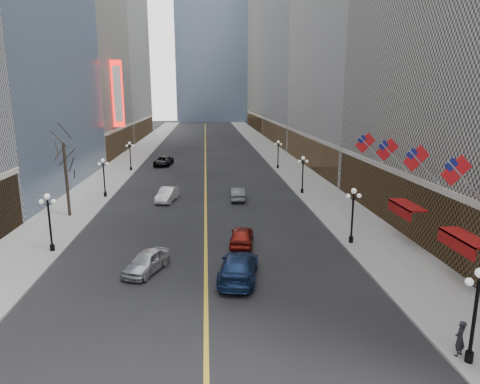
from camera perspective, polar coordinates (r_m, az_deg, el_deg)
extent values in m
cube|color=gray|center=(74.46, 6.22, 3.66)|extent=(6.00, 230.00, 0.15)
cube|color=gray|center=(74.52, -15.48, 3.27)|extent=(6.00, 230.00, 0.15)
cube|color=gold|center=(83.05, -4.64, 4.60)|extent=(0.25, 200.00, 0.02)
cube|color=#4F4134|center=(37.32, 24.91, -2.80)|extent=(2.80, 41.00, 5.00)
cube|color=#4F4134|center=(73.12, 9.97, 5.37)|extent=(2.80, 35.00, 5.00)
cube|color=#99989B|center=(112.88, 11.41, 18.79)|extent=(26.00, 40.00, 48.00)
cube|color=#4F4134|center=(110.12, 5.04, 7.98)|extent=(2.80, 39.00, 5.00)
cube|color=#9E9682|center=(155.29, 6.97, 19.86)|extent=(26.00, 46.00, 62.00)
cube|color=#4F4134|center=(152.58, 2.34, 9.37)|extent=(2.80, 45.00, 5.00)
cube|color=#9E9682|center=(95.06, -24.53, 19.70)|extent=(26.00, 30.00, 50.00)
cube|color=#4F4134|center=(91.58, -16.34, 6.53)|extent=(2.80, 29.00, 5.00)
cube|color=beige|center=(129.10, -19.59, 22.94)|extent=(26.00, 38.00, 72.00)
cube|color=#4F4134|center=(124.93, -13.23, 8.27)|extent=(2.80, 37.00, 5.00)
cylinder|color=black|center=(23.03, 28.23, -18.79)|extent=(0.36, 0.36, 0.50)
cylinder|color=black|center=(22.21, 28.72, -14.91)|extent=(0.16, 0.16, 4.00)
sphere|color=white|center=(21.29, 29.40, -9.38)|extent=(0.44, 0.44, 0.44)
sphere|color=white|center=(21.20, 28.25, -10.51)|extent=(0.36, 0.36, 0.36)
cylinder|color=black|center=(36.12, 14.58, -6.14)|extent=(0.36, 0.36, 0.50)
cylinder|color=black|center=(35.60, 14.74, -3.47)|extent=(0.16, 0.16, 4.00)
sphere|color=white|center=(35.04, 14.95, 0.14)|extent=(0.44, 0.44, 0.44)
sphere|color=white|center=(34.98, 14.22, -0.51)|extent=(0.36, 0.36, 0.36)
sphere|color=white|center=(35.28, 15.60, -0.48)|extent=(0.36, 0.36, 0.36)
cylinder|color=black|center=(52.80, 8.29, 0.15)|extent=(0.36, 0.36, 0.50)
cylinder|color=black|center=(52.44, 8.35, 2.02)|extent=(0.16, 0.16, 4.00)
sphere|color=white|center=(52.07, 8.43, 4.50)|extent=(0.44, 0.44, 0.44)
sphere|color=white|center=(52.03, 7.93, 4.07)|extent=(0.36, 0.36, 0.36)
sphere|color=white|center=(52.23, 8.90, 4.07)|extent=(0.36, 0.36, 0.36)
cylinder|color=black|center=(70.13, 5.06, 3.38)|extent=(0.36, 0.36, 0.50)
cylinder|color=black|center=(69.87, 5.09, 4.80)|extent=(0.16, 0.16, 4.00)
sphere|color=white|center=(69.58, 5.13, 6.68)|extent=(0.44, 0.44, 0.44)
sphere|color=white|center=(69.55, 4.75, 6.35)|extent=(0.36, 0.36, 0.36)
sphere|color=white|center=(69.70, 5.49, 6.35)|extent=(0.36, 0.36, 0.36)
cylinder|color=black|center=(36.23, -23.74, -6.79)|extent=(0.36, 0.36, 0.50)
cylinder|color=black|center=(35.71, -24.00, -4.13)|extent=(0.16, 0.16, 4.00)
sphere|color=white|center=(35.15, -24.34, -0.54)|extent=(0.44, 0.44, 0.44)
sphere|color=white|center=(35.39, -24.96, -1.18)|extent=(0.36, 0.36, 0.36)
sphere|color=white|center=(35.09, -23.59, -1.17)|extent=(0.36, 0.36, 0.36)
cylinder|color=black|center=(52.87, -17.52, -0.30)|extent=(0.36, 0.36, 0.50)
cylinder|color=black|center=(52.52, -17.65, 1.56)|extent=(0.16, 0.16, 4.00)
sphere|color=white|center=(52.14, -17.82, 4.04)|extent=(0.44, 0.44, 0.44)
sphere|color=white|center=(52.30, -18.27, 3.59)|extent=(0.36, 0.36, 0.36)
sphere|color=white|center=(52.10, -17.31, 3.62)|extent=(0.36, 0.36, 0.36)
cylinder|color=black|center=(70.19, -14.33, 3.04)|extent=(0.36, 0.36, 0.50)
cylinder|color=black|center=(69.92, -14.41, 4.45)|extent=(0.16, 0.16, 4.00)
sphere|color=white|center=(69.64, -14.51, 6.32)|extent=(0.44, 0.44, 0.44)
sphere|color=white|center=(69.76, -14.86, 5.98)|extent=(0.36, 0.36, 0.36)
sphere|color=white|center=(69.61, -14.13, 6.01)|extent=(0.36, 0.36, 0.36)
cylinder|color=#B2B2B7|center=(29.26, 27.84, 1.32)|extent=(2.49, 0.12, 2.49)
cube|color=red|center=(28.81, 26.88, 2.58)|extent=(1.94, 0.04, 1.94)
cube|color=navy|center=(28.57, 26.35, 3.27)|extent=(0.88, 0.06, 0.88)
cylinder|color=#B2B2B7|center=(33.51, 23.35, 3.05)|extent=(2.49, 0.12, 2.49)
cube|color=red|center=(33.12, 22.45, 4.17)|extent=(1.94, 0.04, 1.94)
cube|color=navy|center=(32.92, 21.96, 4.78)|extent=(0.88, 0.06, 0.88)
cylinder|color=#B2B2B7|center=(37.95, 19.88, 4.37)|extent=(2.49, 0.12, 2.49)
cube|color=red|center=(37.60, 19.05, 5.37)|extent=(1.94, 0.04, 1.94)
cube|color=navy|center=(37.42, 18.59, 5.91)|extent=(0.88, 0.06, 0.88)
cylinder|color=#B2B2B7|center=(42.51, 17.14, 5.41)|extent=(2.49, 0.12, 2.49)
cube|color=red|center=(42.20, 16.37, 6.30)|extent=(1.94, 0.04, 1.94)
cube|color=navy|center=(42.04, 15.95, 6.78)|extent=(0.88, 0.06, 0.88)
cube|color=maroon|center=(30.36, 27.94, -5.35)|extent=(1.40, 4.00, 0.15)
cube|color=maroon|center=(30.14, 26.81, -6.16)|extent=(0.10, 4.00, 0.90)
cube|color=maroon|center=(37.05, 21.42, -1.63)|extent=(1.40, 4.00, 0.15)
cube|color=maroon|center=(36.87, 20.46, -2.26)|extent=(0.10, 4.00, 0.90)
cube|color=red|center=(83.75, -16.00, 12.46)|extent=(2.00, 0.50, 12.00)
cube|color=white|center=(83.74, -15.97, 12.46)|extent=(1.40, 0.55, 10.00)
cylinder|color=#2D231C|center=(45.10, -22.12, 1.50)|extent=(0.28, 0.28, 7.20)
imported|color=#AFB1B7|center=(30.30, -12.33, -9.07)|extent=(3.34, 4.70, 1.49)
imported|color=silver|center=(49.38, -9.68, -0.35)|extent=(2.53, 4.86, 1.53)
imported|color=black|center=(74.30, -10.18, 4.07)|extent=(3.32, 5.96, 1.58)
imported|color=#14264E|center=(28.50, -0.20, -9.94)|extent=(3.33, 6.21, 1.71)
imported|color=maroon|center=(34.75, 0.24, -5.84)|extent=(2.42, 4.67, 1.52)
imported|color=#4F5357|center=(49.27, -0.25, -0.22)|extent=(1.91, 4.60, 1.48)
imported|color=black|center=(22.99, 27.27, -16.96)|extent=(0.79, 0.74, 1.74)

